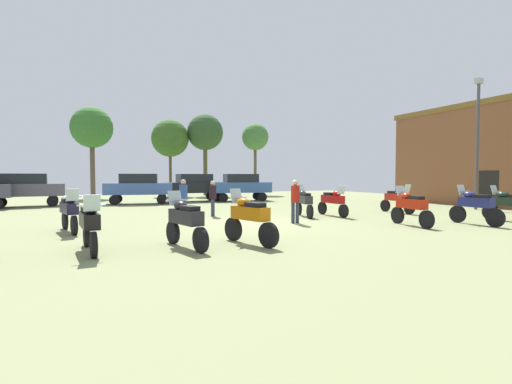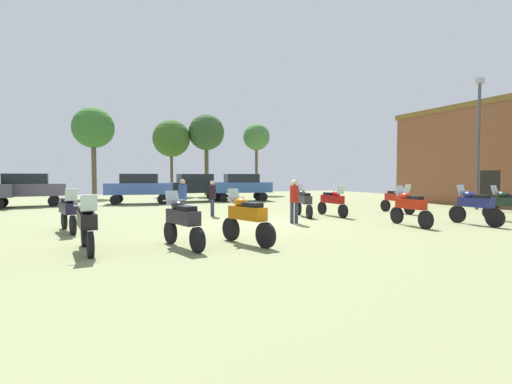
{
  "view_description": "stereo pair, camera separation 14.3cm",
  "coord_description": "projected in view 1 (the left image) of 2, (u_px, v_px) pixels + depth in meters",
  "views": [
    {
      "loc": [
        -6.4,
        -13.44,
        1.88
      ],
      "look_at": [
        2.0,
        5.03,
        1.0
      ],
      "focal_mm": 26.05,
      "sensor_mm": 36.0,
      "label": 1
    },
    {
      "loc": [
        -6.27,
        -13.5,
        1.88
      ],
      "look_at": [
        2.0,
        5.03,
        1.0
      ],
      "focal_mm": 26.05,
      "sensor_mm": 36.0,
      "label": 2
    }
  ],
  "objects": [
    {
      "name": "motorcycle_4",
      "position": [
        69.0,
        211.0,
        12.23
      ],
      "size": [
        0.74,
        2.22,
        1.46
      ],
      "rotation": [
        0.0,
        0.0,
        3.35
      ],
      "color": "black",
      "rests_on": "ground"
    },
    {
      "name": "tree_5",
      "position": [
        255.0,
        138.0,
        37.26
      ],
      "size": [
        2.67,
        2.67,
        7.11
      ],
      "color": "brown",
      "rests_on": "ground"
    },
    {
      "name": "person_3",
      "position": [
        183.0,
        196.0,
        15.58
      ],
      "size": [
        0.35,
        0.35,
        1.71
      ],
      "rotation": [
        0.0,
        0.0,
        4.73
      ],
      "color": "#21313F",
      "rests_on": "ground"
    },
    {
      "name": "tree_6",
      "position": [
        92.0,
        128.0,
        31.63
      ],
      "size": [
        3.47,
        3.47,
        7.73
      ],
      "color": "brown",
      "rests_on": "ground"
    },
    {
      "name": "motorcycle_6",
      "position": [
        333.0,
        201.0,
        17.18
      ],
      "size": [
        0.62,
        2.23,
        1.44
      ],
      "rotation": [
        0.0,
        0.0,
        3.14
      ],
      "color": "black",
      "rests_on": "ground"
    },
    {
      "name": "tree_1",
      "position": [
        170.0,
        139.0,
        34.84
      ],
      "size": [
        3.48,
        3.48,
        7.14
      ],
      "color": "#4D4125",
      "rests_on": "ground"
    },
    {
      "name": "car_5",
      "position": [
        194.0,
        185.0,
        27.08
      ],
      "size": [
        4.35,
        1.91,
        2.0
      ],
      "rotation": [
        0.0,
        0.0,
        1.6
      ],
      "color": "black",
      "rests_on": "ground"
    },
    {
      "name": "car_1",
      "position": [
        25.0,
        187.0,
        22.45
      ],
      "size": [
        4.4,
        2.05,
        2.0
      ],
      "rotation": [
        0.0,
        0.0,
        1.63
      ],
      "color": "black",
      "rests_on": "ground"
    },
    {
      "name": "motorcycle_3",
      "position": [
        411.0,
        206.0,
        13.77
      ],
      "size": [
        0.62,
        2.18,
        1.48
      ],
      "rotation": [
        0.0,
        0.0,
        -0.11
      ],
      "color": "black",
      "rests_on": "ground"
    },
    {
      "name": "motorcycle_12",
      "position": [
        304.0,
        201.0,
        16.92
      ],
      "size": [
        0.76,
        2.16,
        1.45
      ],
      "rotation": [
        0.0,
        0.0,
        -0.23
      ],
      "color": "black",
      "rests_on": "ground"
    },
    {
      "name": "ground_plane",
      "position": [
        263.0,
        222.0,
        14.95
      ],
      "size": [
        44.0,
        52.0,
        0.02
      ],
      "color": "#7E8558"
    },
    {
      "name": "motorcycle_5",
      "position": [
        510.0,
        204.0,
        15.09
      ],
      "size": [
        0.62,
        2.27,
        1.46
      ],
      "rotation": [
        0.0,
        0.0,
        0.06
      ],
      "color": "black",
      "rests_on": "ground"
    },
    {
      "name": "person_1",
      "position": [
        213.0,
        196.0,
        17.06
      ],
      "size": [
        0.46,
        0.46,
        1.64
      ],
      "rotation": [
        0.0,
        0.0,
        1.08
      ],
      "color": "#2D3049",
      "rests_on": "ground"
    },
    {
      "name": "motorcycle_8",
      "position": [
        249.0,
        217.0,
        10.08
      ],
      "size": [
        0.82,
        2.08,
        1.5
      ],
      "rotation": [
        0.0,
        0.0,
        0.3
      ],
      "color": "black",
      "rests_on": "ground"
    },
    {
      "name": "car_2",
      "position": [
        139.0,
        186.0,
        24.64
      ],
      "size": [
        4.57,
        2.6,
        2.0
      ],
      "rotation": [
        0.0,
        0.0,
        1.38
      ],
      "color": "black",
      "rests_on": "ground"
    },
    {
      "name": "motorcycle_1",
      "position": [
        397.0,
        199.0,
        18.64
      ],
      "size": [
        0.62,
        2.21,
        1.44
      ],
      "rotation": [
        0.0,
        0.0,
        3.14
      ],
      "color": "black",
      "rests_on": "ground"
    },
    {
      "name": "motorcycle_2",
      "position": [
        90.0,
        223.0,
        9.03
      ],
      "size": [
        0.62,
        2.18,
        1.44
      ],
      "rotation": [
        0.0,
        0.0,
        3.24
      ],
      "color": "black",
      "rests_on": "ground"
    },
    {
      "name": "person_2",
      "position": [
        295.0,
        198.0,
        14.5
      ],
      "size": [
        0.47,
        0.47,
        1.71
      ],
      "rotation": [
        0.0,
        0.0,
        2.6
      ],
      "color": "#2C3446",
      "rests_on": "ground"
    },
    {
      "name": "motorcycle_13",
      "position": [
        185.0,
        220.0,
        9.55
      ],
      "size": [
        0.75,
        2.13,
        1.46
      ],
      "rotation": [
        0.0,
        0.0,
        0.23
      ],
      "color": "black",
      "rests_on": "ground"
    },
    {
      "name": "car_3",
      "position": [
        241.0,
        185.0,
        27.51
      ],
      "size": [
        4.5,
        2.36,
        2.0
      ],
      "rotation": [
        0.0,
        0.0,
        1.44
      ],
      "color": "black",
      "rests_on": "ground"
    },
    {
      "name": "tree_3",
      "position": [
        205.0,
        133.0,
        35.59
      ],
      "size": [
        3.43,
        3.43,
        7.76
      ],
      "color": "#4D4A29",
      "rests_on": "ground"
    },
    {
      "name": "motorcycle_7",
      "position": [
        475.0,
        205.0,
        14.11
      ],
      "size": [
        0.62,
        2.17,
        1.51
      ],
      "rotation": [
        0.0,
        0.0,
        0.01
      ],
      "color": "black",
      "rests_on": "ground"
    },
    {
      "name": "lamp_post",
      "position": [
        477.0,
        137.0,
        20.43
      ],
      "size": [
        0.44,
        0.24,
        7.21
      ],
      "color": "#47474C",
      "rests_on": "ground"
    }
  ]
}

